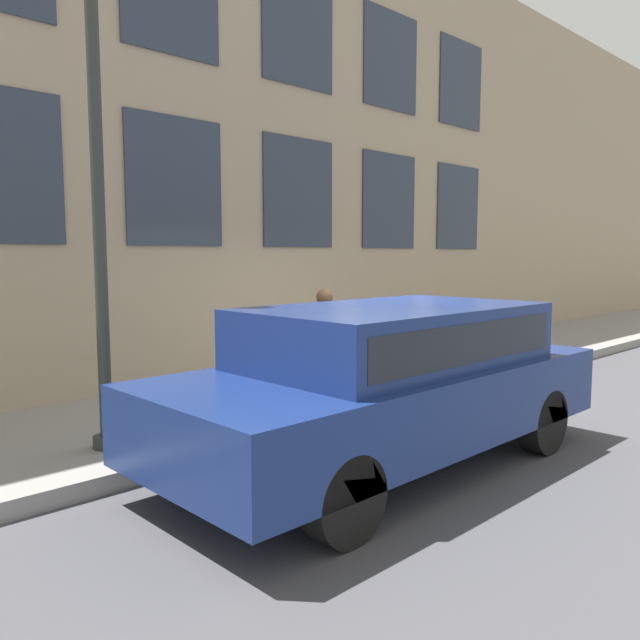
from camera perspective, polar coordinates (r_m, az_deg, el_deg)
name	(u,v)px	position (r m, az deg, el deg)	size (l,w,h in m)	color
ground_plane	(384,418)	(7.95, 5.83, -8.89)	(80.00, 80.00, 0.00)	#47474C
sidewalk	(306,393)	(8.90, -1.31, -6.68)	(2.88, 60.00, 0.17)	gray
building_facade	(235,126)	(10.10, -7.77, 17.15)	(0.33, 40.00, 8.00)	tan
fire_hydrant	(315,371)	(7.84, -0.46, -4.67)	(0.31, 0.43, 0.81)	gray
person	(325,331)	(8.38, 0.43, -0.97)	(0.34, 0.23, 1.42)	#232328
parked_truck_navy_near	(389,374)	(6.04, 6.34, -4.91)	(1.96, 4.76, 1.55)	black
street_lamp	(95,117)	(6.38, -19.86, 17.03)	(0.36, 0.36, 4.99)	#2D332D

